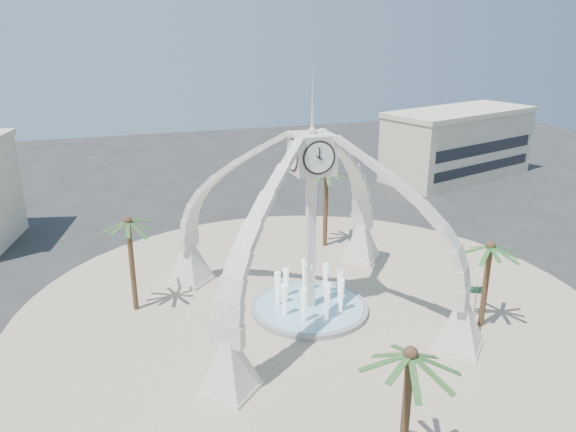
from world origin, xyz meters
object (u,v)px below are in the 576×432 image
object	(u,v)px
fountain	(310,307)
street_sign	(476,294)
palm_north	(326,172)
palm_west	(128,223)
clock_tower	(311,222)
palm_east	(490,247)
palm_south	(410,356)

from	to	relation	value
fountain	street_sign	bearing A→B (deg)	-21.76
fountain	palm_north	distance (m)	13.69
fountain	palm_west	xyz separation A→B (m)	(-11.34, 3.84, 6.09)
palm_west	street_sign	xyz separation A→B (m)	(21.62, -7.94, -4.68)
palm_west	palm_north	distance (m)	18.06
clock_tower	palm_west	size ratio (longest dim) A/B	2.49
palm_east	palm_north	xyz separation A→B (m)	(-4.67, 16.07, 1.25)
clock_tower	palm_north	distance (m)	12.05
palm_west	palm_south	xyz separation A→B (m)	(10.25, -18.80, -0.48)
fountain	palm_east	bearing A→B (deg)	-27.76
palm_north	street_sign	bearing A→B (deg)	-71.60
palm_west	palm_south	size ratio (longest dim) A/B	1.07
palm_east	palm_north	size ratio (longest dim) A/B	0.83
clock_tower	palm_east	world-z (taller)	clock_tower
clock_tower	palm_north	world-z (taller)	clock_tower
clock_tower	fountain	xyz separation A→B (m)	(0.00, 0.00, -6.20)
clock_tower	palm_west	xyz separation A→B (m)	(-11.34, 3.84, -0.11)
palm_east	palm_north	distance (m)	16.78
clock_tower	palm_south	xyz separation A→B (m)	(-1.10, -14.96, -0.58)
palm_east	palm_north	bearing A→B (deg)	106.22
palm_east	street_sign	world-z (taller)	palm_east
palm_north	palm_east	bearing A→B (deg)	-73.78
palm_north	street_sign	world-z (taller)	palm_north
palm_east	palm_west	bearing A→B (deg)	156.90
street_sign	palm_south	bearing A→B (deg)	-111.71
clock_tower	fountain	distance (m)	6.20
palm_north	palm_south	size ratio (longest dim) A/B	1.14
clock_tower	street_sign	xyz separation A→B (m)	(10.28, -4.10, -4.78)
palm_north	palm_south	bearing A→B (deg)	-103.98
clock_tower	fountain	size ratio (longest dim) A/B	2.24
fountain	palm_north	size ratio (longest dim) A/B	1.04
palm_east	street_sign	xyz separation A→B (m)	(0.28, 1.16, -3.83)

